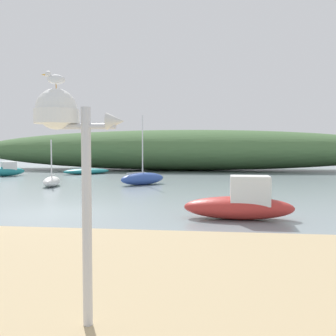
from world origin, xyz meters
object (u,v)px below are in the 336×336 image
Objects in this scene: sailboat_by_sandbar at (143,178)px; motorboat_near_shore at (6,170)px; mast_structure at (64,130)px; sailboat_mid_channel at (87,171)px; seagull_on_radar at (55,78)px; motorboat_east_reach at (241,203)px; sailboat_off_point at (52,181)px.

motorboat_near_shore is (-12.97, 6.14, 0.07)m from sailboat_by_sandbar.
sailboat_mid_channel reaches higher than mast_structure.
motorboat_east_reach is (2.84, 8.68, -2.74)m from seagull_on_radar.
sailboat_by_sandbar is 1.42× the size of motorboat_near_shore.
mast_structure reaches higher than sailboat_off_point.
motorboat_east_reach is 12.84m from sailboat_by_sandbar.
sailboat_off_point is at bearing 138.40° from motorboat_east_reach.
sailboat_by_sandbar reaches higher than sailboat_off_point.
seagull_on_radar is 0.06× the size of sailboat_by_sandbar.
mast_structure is 20.56m from sailboat_by_sandbar.
mast_structure is at bearing -71.59° from sailboat_mid_channel.
sailboat_mid_channel reaches higher than motorboat_east_reach.
sailboat_mid_channel is 1.35× the size of motorboat_near_shore.
mast_structure is 9.34m from motorboat_east_reach.
mast_structure reaches higher than motorboat_near_shore.
sailboat_by_sandbar is at bearing -25.32° from motorboat_near_shore.
seagull_on_radar is 31.25m from sailboat_mid_channel.
motorboat_near_shore is at bearing 120.82° from seagull_on_radar.
sailboat_by_sandbar is at bearing 18.01° from sailboat_off_point.
sailboat_mid_channel is (-9.72, 29.55, -3.00)m from seagull_on_radar.
seagull_on_radar is 0.08× the size of motorboat_east_reach.
motorboat_near_shore is (-6.01, -3.17, 0.21)m from sailboat_mid_channel.
mast_structure is 0.93× the size of motorboat_near_shore.
sailboat_by_sandbar is (-5.60, 11.55, -0.13)m from motorboat_east_reach.
sailboat_mid_channel is at bearing 97.90° from sailboat_off_point.
mast_structure is at bearing -65.81° from sailboat_off_point.
motorboat_east_reach is at bearing -64.12° from sailboat_by_sandbar.
motorboat_east_reach reaches higher than motorboat_near_shore.
sailboat_off_point is 0.92× the size of motorboat_near_shore.
sailboat_by_sandbar is (5.42, 1.76, 0.09)m from sailboat_off_point.
seagull_on_radar is at bearing -66.10° from sailboat_off_point.
sailboat_off_point is 0.68× the size of sailboat_mid_channel.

